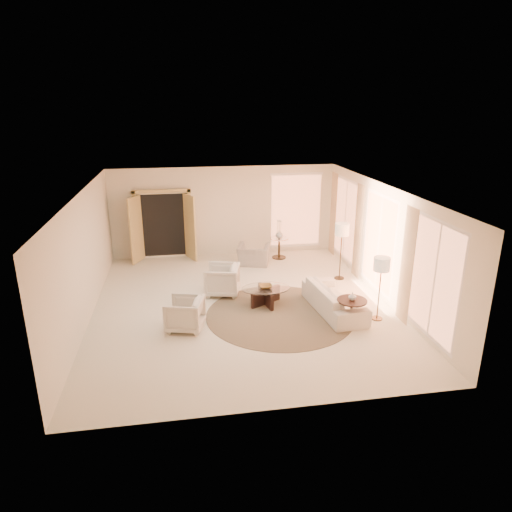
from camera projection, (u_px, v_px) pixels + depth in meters
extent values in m
cube|color=beige|center=(242.00, 306.00, 11.02)|extent=(7.00, 8.00, 0.02)
cube|color=white|center=(241.00, 190.00, 10.12)|extent=(7.00, 8.00, 0.02)
cube|color=beige|center=(224.00, 211.00, 14.31)|extent=(7.00, 0.04, 2.80)
cube|color=beige|center=(278.00, 331.00, 6.83)|extent=(7.00, 0.04, 2.80)
cube|color=beige|center=(84.00, 258.00, 10.02)|extent=(0.04, 8.00, 2.80)
cube|color=beige|center=(384.00, 243.00, 11.12)|extent=(0.04, 8.00, 2.80)
cube|color=tan|center=(163.00, 225.00, 14.01)|extent=(1.80, 0.12, 2.16)
cube|color=tan|center=(136.00, 230.00, 13.65)|extent=(0.35, 0.66, 2.00)
cube|color=tan|center=(190.00, 227.00, 13.90)|extent=(0.35, 0.66, 2.00)
cylinder|color=#3A2F21|center=(280.00, 315.00, 10.52)|extent=(3.64, 3.64, 0.01)
imported|color=beige|center=(334.00, 299.00, 10.62)|extent=(1.03, 2.17, 0.61)
imported|color=beige|center=(222.00, 279.00, 11.54)|extent=(0.93, 0.97, 0.84)
imported|color=beige|center=(185.00, 312.00, 9.76)|extent=(0.87, 0.90, 0.77)
imported|color=gray|center=(254.00, 252.00, 13.67)|extent=(1.06, 0.84, 0.81)
cube|color=black|center=(266.00, 297.00, 11.01)|extent=(0.23, 0.87, 0.39)
cube|color=black|center=(266.00, 297.00, 11.01)|extent=(0.79, 0.51, 0.39)
cylinder|color=white|center=(266.00, 288.00, 10.94)|extent=(1.55, 1.55, 0.02)
cylinder|color=black|center=(350.00, 325.00, 10.01)|extent=(0.41, 0.41, 0.03)
cylinder|color=black|center=(351.00, 313.00, 9.92)|extent=(0.06, 0.06, 0.58)
cylinder|color=black|center=(352.00, 301.00, 9.82)|extent=(0.65, 0.65, 0.03)
cylinder|color=#2D2617|center=(279.00, 257.00, 14.36)|extent=(0.43, 0.43, 0.03)
cylinder|color=#2D2617|center=(279.00, 248.00, 14.27)|extent=(0.06, 0.06, 0.62)
cylinder|color=white|center=(279.00, 238.00, 14.17)|extent=(0.56, 0.56, 0.03)
cylinder|color=#2D2617|center=(339.00, 278.00, 12.68)|extent=(0.27, 0.27, 0.03)
cylinder|color=#2D2617|center=(341.00, 256.00, 12.47)|extent=(0.03, 0.03, 1.34)
cylinder|color=beige|center=(342.00, 229.00, 12.23)|extent=(0.38, 0.38, 0.33)
cylinder|color=#2D2617|center=(377.00, 318.00, 10.32)|extent=(0.25, 0.25, 0.03)
cylinder|color=#2D2617|center=(379.00, 294.00, 10.12)|extent=(0.03, 0.03, 1.25)
cylinder|color=beige|center=(382.00, 264.00, 9.90)|extent=(0.36, 0.36, 0.30)
imported|color=brown|center=(266.00, 286.00, 10.92)|extent=(0.31, 0.31, 0.08)
imported|color=silver|center=(352.00, 296.00, 9.79)|extent=(0.18, 0.18, 0.17)
imported|color=silver|center=(279.00, 234.00, 14.12)|extent=(0.29, 0.29, 0.25)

